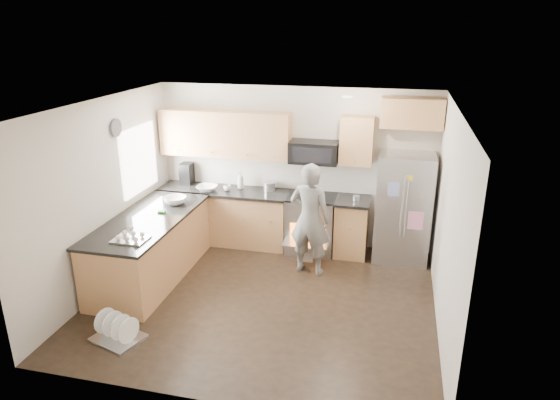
% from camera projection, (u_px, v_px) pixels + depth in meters
% --- Properties ---
extents(ground, '(4.50, 4.50, 0.00)m').
position_uv_depth(ground, '(263.00, 299.00, 6.75)').
color(ground, black).
rests_on(ground, ground).
extents(room_shell, '(4.54, 4.04, 2.62)m').
position_uv_depth(room_shell, '(259.00, 180.00, 6.21)').
color(room_shell, beige).
rests_on(room_shell, ground).
extents(back_cabinet_run, '(4.45, 0.64, 2.50)m').
position_uv_depth(back_cabinet_run, '(256.00, 189.00, 8.15)').
color(back_cabinet_run, '#A77142').
rests_on(back_cabinet_run, ground).
extents(peninsula, '(0.96, 2.36, 1.03)m').
position_uv_depth(peninsula, '(151.00, 247.00, 7.20)').
color(peninsula, '#A77142').
rests_on(peninsula, ground).
extents(stove_range, '(0.76, 0.97, 1.79)m').
position_uv_depth(stove_range, '(312.00, 211.00, 8.00)').
color(stove_range, '#B7B7BC').
rests_on(stove_range, ground).
extents(refrigerator, '(0.83, 0.67, 1.69)m').
position_uv_depth(refrigerator, '(403.00, 208.00, 7.64)').
color(refrigerator, '#B7B7BC').
rests_on(refrigerator, ground).
extents(person, '(0.67, 0.50, 1.68)m').
position_uv_depth(person, '(310.00, 219.00, 7.22)').
color(person, slate).
rests_on(person, ground).
extents(dish_rack, '(0.66, 0.59, 0.34)m').
position_uv_depth(dish_rack, '(118.00, 332.00, 5.86)').
color(dish_rack, '#B7B7BC').
rests_on(dish_rack, ground).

